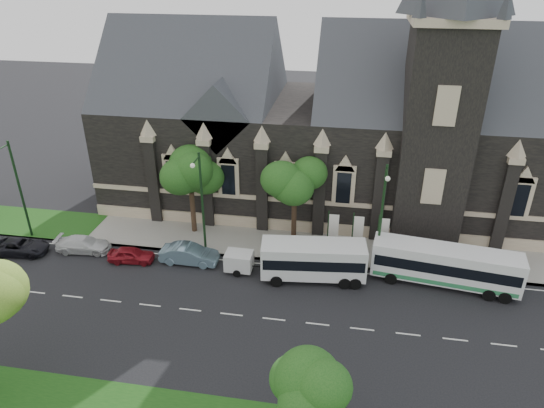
% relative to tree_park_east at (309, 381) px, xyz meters
% --- Properties ---
extents(ground, '(160.00, 160.00, 0.00)m').
position_rel_tree_park_east_xyz_m(ground, '(-6.18, 9.32, -4.62)').
color(ground, black).
rests_on(ground, ground).
extents(sidewalk, '(80.00, 5.00, 0.15)m').
position_rel_tree_park_east_xyz_m(sidewalk, '(-6.18, 18.82, -4.54)').
color(sidewalk, gray).
rests_on(sidewalk, ground).
extents(museum, '(40.00, 17.70, 29.90)m').
position_rel_tree_park_east_xyz_m(museum, '(-1.06, 28.10, 3.55)').
color(museum, black).
rests_on(museum, ground).
extents(tree_park_east, '(3.40, 3.40, 6.28)m').
position_rel_tree_park_east_xyz_m(tree_park_east, '(0.00, 0.00, 0.00)').
color(tree_park_east, black).
rests_on(tree_park_east, ground).
extents(tree_walk_right, '(4.08, 4.08, 7.80)m').
position_rel_tree_park_east_xyz_m(tree_walk_right, '(-2.96, 20.04, 1.20)').
color(tree_walk_right, black).
rests_on(tree_walk_right, ground).
extents(tree_walk_left, '(3.91, 3.91, 7.64)m').
position_rel_tree_park_east_xyz_m(tree_walk_left, '(-11.97, 20.03, 1.12)').
color(tree_walk_left, black).
rests_on(tree_walk_left, ground).
extents(street_lamp_near, '(0.36, 1.88, 9.00)m').
position_rel_tree_park_east_xyz_m(street_lamp_near, '(3.82, 16.42, 0.49)').
color(street_lamp_near, black).
rests_on(street_lamp_near, ground).
extents(street_lamp_mid, '(0.36, 1.88, 9.00)m').
position_rel_tree_park_east_xyz_m(street_lamp_mid, '(-10.18, 16.42, 0.49)').
color(street_lamp_mid, black).
rests_on(street_lamp_mid, ground).
extents(street_lamp_far, '(0.36, 1.88, 9.00)m').
position_rel_tree_park_east_xyz_m(street_lamp_far, '(-26.18, 16.42, 0.49)').
color(street_lamp_far, black).
rests_on(street_lamp_far, ground).
extents(banner_flag_left, '(0.90, 0.10, 4.00)m').
position_rel_tree_park_east_xyz_m(banner_flag_left, '(0.11, 18.32, -2.24)').
color(banner_flag_left, black).
rests_on(banner_flag_left, ground).
extents(banner_flag_center, '(0.90, 0.10, 4.00)m').
position_rel_tree_park_east_xyz_m(banner_flag_center, '(2.11, 18.32, -2.24)').
color(banner_flag_center, black).
rests_on(banner_flag_center, ground).
extents(banner_flag_right, '(0.90, 0.10, 4.00)m').
position_rel_tree_park_east_xyz_m(banner_flag_right, '(4.11, 18.32, -2.24)').
color(banner_flag_right, black).
rests_on(banner_flag_right, ground).
extents(tour_coach, '(10.89, 3.65, 3.12)m').
position_rel_tree_park_east_xyz_m(tour_coach, '(8.79, 15.46, -2.91)').
color(tour_coach, white).
rests_on(tour_coach, ground).
extents(shuttle_bus, '(8.10, 3.50, 3.04)m').
position_rel_tree_park_east_xyz_m(shuttle_bus, '(-0.99, 14.59, -2.87)').
color(shuttle_bus, silver).
rests_on(shuttle_bus, ground).
extents(box_trailer, '(3.07, 1.80, 1.64)m').
position_rel_tree_park_east_xyz_m(box_trailer, '(-6.82, 14.56, -3.69)').
color(box_trailer, silver).
rests_on(box_trailer, ground).
extents(sedan, '(4.73, 1.65, 1.56)m').
position_rel_tree_park_east_xyz_m(sedan, '(-11.06, 15.05, -3.84)').
color(sedan, slate).
rests_on(sedan, ground).
extents(car_far_red, '(3.83, 1.85, 1.26)m').
position_rel_tree_park_east_xyz_m(car_far_red, '(-15.77, 14.40, -3.99)').
color(car_far_red, maroon).
rests_on(car_far_red, ground).
extents(car_far_white, '(4.66, 2.23, 1.31)m').
position_rel_tree_park_east_xyz_m(car_far_white, '(-20.38, 15.21, -3.96)').
color(car_far_white, silver).
rests_on(car_far_white, ground).
extents(car_far_black, '(4.85, 2.61, 1.29)m').
position_rel_tree_park_east_xyz_m(car_far_black, '(-25.47, 14.04, -3.97)').
color(car_far_black, black).
rests_on(car_far_black, ground).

